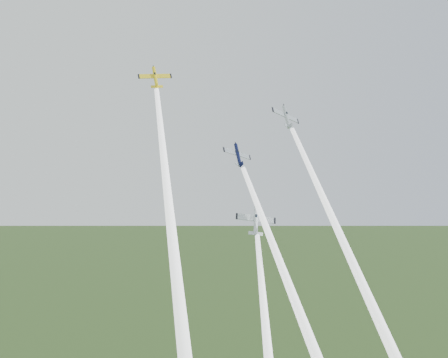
% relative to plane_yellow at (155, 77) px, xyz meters
% --- Properties ---
extents(plane_yellow, '(7.17, 4.70, 6.70)m').
position_rel_plane_yellow_xyz_m(plane_yellow, '(0.00, 0.00, 0.00)').
color(plane_yellow, yellow).
extents(smoke_trail_yellow, '(3.21, 38.08, 57.08)m').
position_rel_plane_yellow_xyz_m(smoke_trail_yellow, '(-0.34, -19.68, -30.54)').
color(smoke_trail_yellow, white).
extents(plane_navy, '(6.95, 7.07, 7.87)m').
position_rel_plane_yellow_xyz_m(plane_navy, '(16.44, -3.29, -15.58)').
color(plane_navy, '#0C1136').
extents(smoke_trail_navy, '(13.97, 34.73, 53.64)m').
position_rel_plane_yellow_xyz_m(smoke_trail_navy, '(22.44, -20.88, -44.40)').
color(smoke_trail_navy, white).
extents(plane_silver_right, '(7.89, 7.83, 8.99)m').
position_rel_plane_yellow_xyz_m(plane_silver_right, '(27.94, -1.37, -7.29)').
color(plane_silver_right, '#B2BBC1').
extents(smoke_trail_silver_right, '(15.82, 39.99, 62.30)m').
position_rel_plane_yellow_xyz_m(smoke_trail_silver_right, '(34.87, -21.58, -40.44)').
color(smoke_trail_silver_right, white).
extents(plane_silver_low, '(9.51, 6.60, 8.26)m').
position_rel_plane_yellow_xyz_m(plane_silver_low, '(18.31, -9.01, -28.58)').
color(plane_silver_low, '#B6BFC6').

